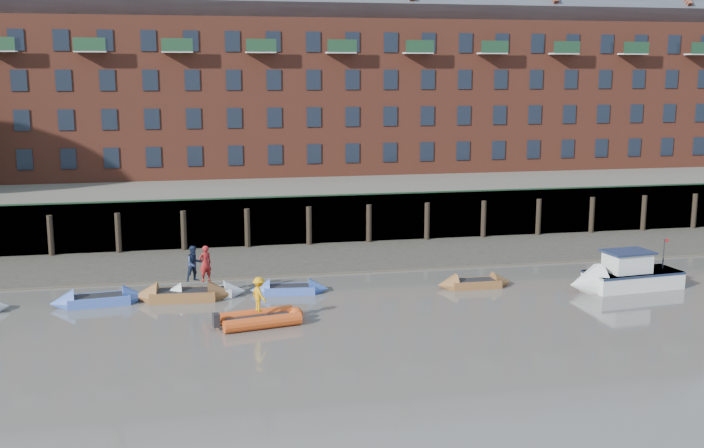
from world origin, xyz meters
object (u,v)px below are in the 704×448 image
object	(u,v)px
motor_launch	(616,277)
rowboat_6	(475,283)
rowboat_3	(203,293)
rib_tender	(262,318)
rowboat_2	(183,295)
person_rib_crew	(259,294)
rowboat_4	(289,289)
person_rower_b	(194,264)
person_rower_a	(205,264)
rowboat_1	(99,300)

from	to	relation	value
motor_launch	rowboat_6	bearing A→B (deg)	-21.29
rowboat_3	rib_tender	xyz separation A→B (m)	(2.50, -5.09, 0.07)
rowboat_2	person_rib_crew	xyz separation A→B (m)	(3.35, -4.82, 1.15)
rowboat_2	person_rib_crew	world-z (taller)	person_rib_crew
rowboat_3	motor_launch	size ratio (longest dim) A/B	0.68
rowboat_4	rowboat_6	size ratio (longest dim) A/B	1.00
rowboat_4	person_rower_b	distance (m)	5.01
rowboat_6	motor_launch	size ratio (longest dim) A/B	0.64
rowboat_3	person_rower_a	distance (m)	1.55
rib_tender	person_rower_a	distance (m)	5.78
rowboat_6	person_rower_a	xyz separation A→B (m)	(-13.96, 0.83, 1.55)
motor_launch	person_rower_b	world-z (taller)	person_rower_b
motor_launch	rowboat_4	bearing A→B (deg)	-15.22
person_rower_a	person_rib_crew	size ratio (longest dim) A/B	1.17
rowboat_2	person_rower_a	distance (m)	1.90
rowboat_4	motor_launch	xyz separation A→B (m)	(16.80, -2.73, 0.45)
rowboat_4	person_rower_b	world-z (taller)	person_rower_b
motor_launch	rowboat_2	bearing A→B (deg)	-12.52
motor_launch	person_rower_a	world-z (taller)	person_rower_a
rowboat_3	rowboat_2	bearing A→B (deg)	-169.89
rowboat_2	rib_tender	world-z (taller)	rowboat_2
rib_tender	rowboat_4	bearing A→B (deg)	58.35
person_rib_crew	rowboat_6	bearing A→B (deg)	-93.48
rowboat_3	rowboat_4	size ratio (longest dim) A/B	1.06
rowboat_1	rowboat_3	size ratio (longest dim) A/B	1.08
rowboat_1	rowboat_2	size ratio (longest dim) A/B	0.92
person_rib_crew	rib_tender	bearing A→B (deg)	-128.60
rowboat_1	rowboat_4	world-z (taller)	rowboat_1
rowboat_6	person_rower_b	distance (m)	14.62
rowboat_3	rowboat_4	world-z (taller)	rowboat_3
rib_tender	person_rower_a	xyz separation A→B (m)	(-2.33, 5.08, 1.47)
rowboat_6	motor_launch	xyz separation A→B (m)	(7.06, -1.93, 0.45)
rowboat_4	person_rib_crew	distance (m)	5.53
rowboat_1	rowboat_4	bearing A→B (deg)	-6.05
rowboat_3	rowboat_6	distance (m)	14.15
person_rower_b	person_rower_a	bearing A→B (deg)	-39.48
rowboat_1	rowboat_3	bearing A→B (deg)	-4.59
rowboat_6	motor_launch	world-z (taller)	motor_launch
person_rower_a	person_rib_crew	xyz separation A→B (m)	(2.21, -5.04, -0.35)
rowboat_3	person_rib_crew	distance (m)	5.71
rowboat_3	rib_tender	bearing A→B (deg)	-67.35
rowboat_2	person_rower_a	bearing A→B (deg)	15.66
rowboat_1	rib_tender	bearing A→B (deg)	-40.05
rowboat_2	rowboat_6	bearing A→B (deg)	2.33
rowboat_6	person_rower_b	size ratio (longest dim) A/B	2.25
rowboat_2	rowboat_6	xyz separation A→B (m)	(15.10, -0.61, -0.04)
rowboat_1	rowboat_3	world-z (taller)	rowboat_1
person_rib_crew	rowboat_3	bearing A→B (deg)	2.01
rowboat_3	person_rower_b	bearing A→B (deg)	156.21
rowboat_6	person_rib_crew	distance (m)	12.54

